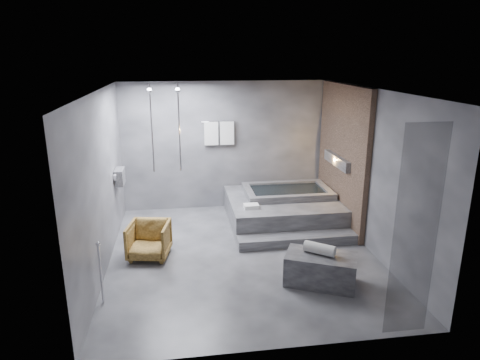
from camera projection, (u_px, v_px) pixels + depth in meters
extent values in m
plane|color=#313134|center=(243.00, 255.00, 7.42)|extent=(5.00, 5.00, 0.00)
cube|color=#525254|center=(243.00, 91.00, 6.62)|extent=(4.50, 5.00, 0.04)
cube|color=#3C3C41|center=(226.00, 146.00, 9.39)|extent=(4.50, 0.04, 2.80)
cube|color=#3C3C41|center=(277.00, 240.00, 4.65)|extent=(4.50, 0.04, 2.80)
cube|color=#3C3C41|center=(101.00, 183.00, 6.71)|extent=(0.04, 5.00, 2.80)
cube|color=#3C3C41|center=(372.00, 172.00, 7.33)|extent=(0.04, 5.00, 2.80)
cube|color=#9B755B|center=(342.00, 156.00, 8.51)|extent=(0.10, 2.40, 2.78)
cube|color=#FF9938|center=(338.00, 161.00, 8.52)|extent=(0.14, 1.20, 0.20)
cube|color=gray|center=(120.00, 177.00, 8.13)|extent=(0.16, 0.42, 0.30)
imported|color=beige|center=(120.00, 180.00, 8.05)|extent=(0.08, 0.08, 0.21)
imported|color=beige|center=(121.00, 179.00, 8.25)|extent=(0.07, 0.07, 0.15)
cylinder|color=silver|center=(179.00, 128.00, 8.68)|extent=(0.04, 0.04, 1.80)
cylinder|color=silver|center=(152.00, 129.00, 8.61)|extent=(0.04, 0.04, 1.80)
cylinder|color=silver|center=(219.00, 122.00, 9.16)|extent=(0.75, 0.02, 0.02)
cube|color=white|center=(211.00, 134.00, 9.19)|extent=(0.30, 0.06, 0.50)
cube|color=white|center=(227.00, 133.00, 9.23)|extent=(0.30, 0.06, 0.50)
cylinder|color=silver|center=(101.00, 274.00, 5.85)|extent=(0.04, 0.04, 0.90)
cube|color=black|center=(415.00, 234.00, 4.94)|extent=(0.55, 0.01, 2.60)
cube|color=#363639|center=(282.00, 209.00, 8.87)|extent=(2.20, 2.00, 0.50)
cube|color=#363639|center=(297.00, 240.00, 7.79)|extent=(2.20, 0.36, 0.18)
cube|color=#303032|center=(321.00, 269.00, 6.43)|extent=(1.18, 0.96, 0.47)
imported|color=#4E3513|center=(149.00, 240.00, 7.25)|extent=(0.78, 0.79, 0.62)
cylinder|color=silver|center=(320.00, 249.00, 6.38)|extent=(0.47, 0.42, 0.17)
cube|color=white|center=(251.00, 206.00, 8.20)|extent=(0.28, 0.21, 0.08)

